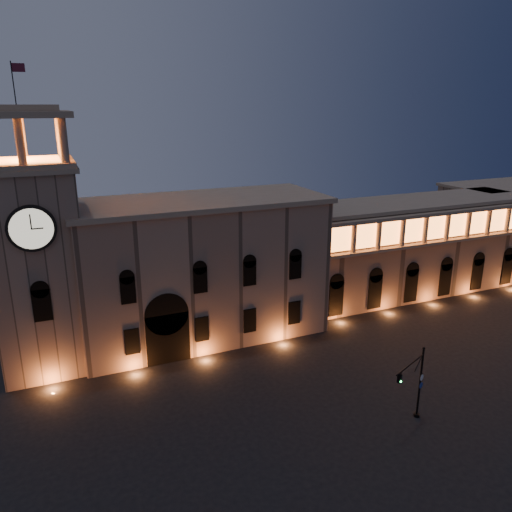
# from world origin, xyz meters

# --- Properties ---
(ground) EXTENTS (160.00, 160.00, 0.00)m
(ground) POSITION_xyz_m (0.00, 0.00, 0.00)
(ground) COLOR black
(ground) RESTS_ON ground
(government_building) EXTENTS (30.80, 12.80, 17.60)m
(government_building) POSITION_xyz_m (-2.08, 21.93, 8.77)
(government_building) COLOR #8D6F5C
(government_building) RESTS_ON ground
(clock_tower) EXTENTS (9.80, 9.80, 32.40)m
(clock_tower) POSITION_xyz_m (-20.50, 20.98, 12.50)
(clock_tower) COLOR #8D6F5C
(clock_tower) RESTS_ON ground
(colonnade_wing) EXTENTS (40.60, 11.50, 14.50)m
(colonnade_wing) POSITION_xyz_m (32.00, 23.92, 7.33)
(colonnade_wing) COLOR #876A56
(colonnade_wing) RESTS_ON ground
(secondary_building) EXTENTS (20.00, 12.00, 14.00)m
(secondary_building) POSITION_xyz_m (58.00, 30.00, 7.00)
(secondary_building) COLOR #876A56
(secondary_building) RESTS_ON ground
(traffic_light) EXTENTS (4.95, 2.39, 7.33)m
(traffic_light) POSITION_xyz_m (10.32, -3.77, 3.85)
(traffic_light) COLOR black
(traffic_light) RESTS_ON ground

